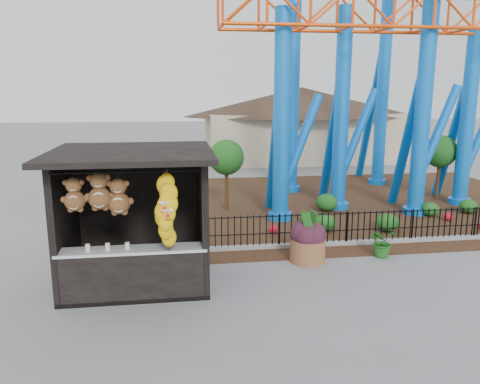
{
  "coord_description": "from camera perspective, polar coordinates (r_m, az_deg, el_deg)",
  "views": [
    {
      "loc": [
        -2.05,
        -9.38,
        4.39
      ],
      "look_at": [
        -0.53,
        1.5,
        2.0
      ],
      "focal_mm": 35.0,
      "sensor_mm": 36.0,
      "label": 1
    }
  ],
  "objects": [
    {
      "name": "ground",
      "position": [
        10.56,
        4.09,
        -12.33
      ],
      "size": [
        120.0,
        120.0,
        0.0
      ],
      "primitive_type": "plane",
      "color": "slate",
      "rests_on": "ground"
    },
    {
      "name": "mulch_bed",
      "position": [
        18.92,
        10.95,
        -1.35
      ],
      "size": [
        18.0,
        12.0,
        0.02
      ],
      "primitive_type": "cube",
      "color": "#331E11",
      "rests_on": "ground"
    },
    {
      "name": "curb",
      "position": [
        14.44,
        17.34,
        -5.75
      ],
      "size": [
        18.0,
        0.18,
        0.12
      ],
      "primitive_type": "cube",
      "color": "gray",
      "rests_on": "ground"
    },
    {
      "name": "prize_booth",
      "position": [
        10.72,
        -12.72,
        -3.51
      ],
      "size": [
        3.5,
        3.4,
        3.12
      ],
      "color": "black",
      "rests_on": "ground"
    },
    {
      "name": "picket_fence",
      "position": [
        14.72,
        20.63,
        -3.86
      ],
      "size": [
        12.2,
        0.06,
        1.0
      ],
      "primitive_type": null,
      "color": "black",
      "rests_on": "ground"
    },
    {
      "name": "roller_coaster",
      "position": [
        19.12,
        14.87,
        18.04
      ],
      "size": [
        11.0,
        6.37,
        10.82
      ],
      "color": "blue",
      "rests_on": "ground"
    },
    {
      "name": "terracotta_planter",
      "position": [
        12.43,
        8.22,
        -7.02
      ],
      "size": [
        1.21,
        1.21,
        0.62
      ],
      "primitive_type": "cylinder",
      "rotation": [
        0.0,
        0.0,
        0.38
      ],
      "color": "brown",
      "rests_on": "ground"
    },
    {
      "name": "planter_foliage",
      "position": [
        12.24,
        8.31,
        -4.23
      ],
      "size": [
        0.7,
        0.7,
        0.64
      ],
      "primitive_type": "ellipsoid",
      "color": "#321421",
      "rests_on": "terracotta_planter"
    },
    {
      "name": "potted_plant",
      "position": [
        13.2,
        16.99,
        -5.79
      ],
      "size": [
        0.94,
        0.88,
        0.83
      ],
      "primitive_type": "imported",
      "rotation": [
        0.0,
        0.0,
        0.37
      ],
      "color": "#205E1B",
      "rests_on": "ground"
    },
    {
      "name": "landscaping",
      "position": [
        16.81,
        16.44,
        -2.37
      ],
      "size": [
        8.01,
        3.59,
        0.64
      ],
      "color": "#194C16",
      "rests_on": "mulch_bed"
    },
    {
      "name": "pavilion",
      "position": [
        30.49,
        7.49,
        9.67
      ],
      "size": [
        15.0,
        15.0,
        4.8
      ],
      "color": "#BFAD8C",
      "rests_on": "ground"
    }
  ]
}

